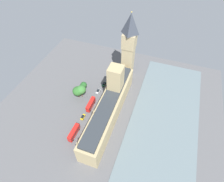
{
  "coord_description": "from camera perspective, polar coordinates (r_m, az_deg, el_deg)",
  "views": [
    {
      "loc": [
        -26.6,
        63.08,
        97.61
      ],
      "look_at": [
        1.0,
        -13.93,
        8.16
      ],
      "focal_mm": 29.55,
      "sensor_mm": 36.0,
      "label": 1
    }
  ],
  "objects": [
    {
      "name": "car_dark_green_kerbside",
      "position": [
        136.04,
        -2.47,
        2.18
      ],
      "size": [
        2.18,
        4.6,
        1.74
      ],
      "rotation": [
        0.0,
        0.0,
        -0.06
      ],
      "color": "#19472D",
      "rests_on": "ground"
    },
    {
      "name": "car_white_leading",
      "position": [
        131.31,
        -4.33,
        -0.06
      ],
      "size": [
        2.05,
        4.31,
        1.74
      ],
      "rotation": [
        0.0,
        0.0,
        -0.02
      ],
      "color": "silver",
      "rests_on": "ground"
    },
    {
      "name": "street_lamp_opposite_hall",
      "position": [
        128.93,
        -9.27,
        0.26
      ],
      "size": [
        0.56,
        0.56,
        5.81
      ],
      "color": "black",
      "rests_on": "ground"
    },
    {
      "name": "car_yellow_cab_near_tower",
      "position": [
        118.68,
        -9.01,
        -7.94
      ],
      "size": [
        1.97,
        4.39,
        1.74
      ],
      "rotation": [
        0.0,
        0.0,
        3.17
      ],
      "color": "gold",
      "rests_on": "ground"
    },
    {
      "name": "plane_tree_midblock",
      "position": [
        125.29,
        -9.55,
        0.41
      ],
      "size": [
        6.57,
        6.57,
        9.86
      ],
      "color": "brown",
      "rests_on": "ground"
    },
    {
      "name": "double_decker_bus_far_end",
      "position": [
        121.86,
        -6.61,
        -4.1
      ],
      "size": [
        2.75,
        10.53,
        4.75
      ],
      "rotation": [
        0.0,
        0.0,
        0.01
      ],
      "color": "red",
      "rests_on": "ground"
    },
    {
      "name": "pedestrian_corner",
      "position": [
        123.88,
        -3.53,
        -4.03
      ],
      "size": [
        0.67,
        0.62,
        1.59
      ],
      "rotation": [
        0.0,
        0.0,
        5.3
      ],
      "color": "#336B60",
      "rests_on": "ground"
    },
    {
      "name": "ground_plane",
      "position": [
        119.23,
        -1.82,
        -7.43
      ],
      "size": [
        142.34,
        142.34,
        0.0
      ],
      "primitive_type": "plane",
      "color": "#565659"
    },
    {
      "name": "double_decker_bus_under_trees",
      "position": [
        111.59,
        -11.74,
        -12.46
      ],
      "size": [
        2.81,
        10.55,
        4.75
      ],
      "rotation": [
        0.0,
        0.0,
        -0.02
      ],
      "color": "red",
      "rests_on": "ground"
    },
    {
      "name": "clock_tower",
      "position": [
        127.75,
        5.23,
        13.31
      ],
      "size": [
        8.85,
        8.85,
        50.5
      ],
      "color": "tan",
      "rests_on": "ground"
    },
    {
      "name": "plane_tree_trailing",
      "position": [
        125.89,
        -10.55,
        -0.01
      ],
      "size": [
        7.02,
        7.02,
        9.26
      ],
      "color": "brown",
      "rests_on": "ground"
    },
    {
      "name": "parliament_building",
      "position": [
        112.87,
        -0.64,
        -4.47
      ],
      "size": [
        11.76,
        66.22,
        30.59
      ],
      "color": "tan",
      "rests_on": "ground"
    },
    {
      "name": "plane_tree_by_river_gate",
      "position": [
        129.2,
        -8.79,
        1.85
      ],
      "size": [
        4.61,
        4.61,
        8.28
      ],
      "color": "brown",
      "rests_on": "ground"
    },
    {
      "name": "river_thames",
      "position": [
        116.48,
        15.21,
        -12.01
      ],
      "size": [
        40.85,
        128.11,
        0.25
      ],
      "primitive_type": "cube",
      "color": "slate",
      "rests_on": "ground"
    }
  ]
}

